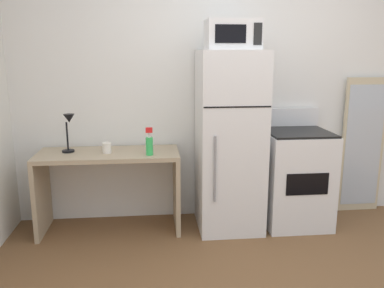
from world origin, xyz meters
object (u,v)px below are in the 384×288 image
Objects in this scene: refrigerator at (230,142)px; oven_range at (295,177)px; coffee_mug at (107,148)px; spray_bottle at (149,144)px; microwave at (232,35)px; desk_lamp at (69,126)px; leaning_mirror at (362,146)px; desk at (109,175)px.

refrigerator reaches higher than oven_range.
oven_range reaches higher than coffee_mug.
refrigerator reaches higher than spray_bottle.
coffee_mug is at bearing 178.32° from microwave.
refrigerator is 1.51× the size of oven_range.
desk_lamp is at bearing 177.13° from refrigerator.
refrigerator reaches higher than desk_lamp.
coffee_mug is 0.21× the size of microwave.
oven_range is (1.78, -0.00, -0.33)m from coffee_mug.
microwave reaches higher than oven_range.
microwave is (1.46, -0.09, 0.80)m from desk_lamp.
spray_bottle is 0.23× the size of oven_range.
spray_bottle is at bearing -172.35° from refrigerator.
refrigerator is at bearing -2.87° from desk_lamp.
refrigerator is 1.48m from leaning_mirror.
spray_bottle is at bearing -170.61° from leaning_mirror.
desk is 0.77× the size of refrigerator.
refrigerator is at bearing 7.65° from spray_bottle.
oven_range is (1.39, 0.11, -0.38)m from spray_bottle.
oven_range is at bearing -1.09° from desk.
desk is 1.77m from oven_range.
leaning_mirror reaches higher than oven_range.
coffee_mug is at bearing 179.87° from oven_range.
desk_lamp is 0.77× the size of microwave.
spray_bottle is at bearing -20.51° from desk.
refrigerator is at bearing -0.60° from coffee_mug.
desk is at bearing -175.07° from leaning_mirror.
coffee_mug is 0.38× the size of spray_bottle.
microwave is at bearing 6.04° from spray_bottle.
desk is 0.92× the size of leaning_mirror.
microwave is at bearing -1.68° from coffee_mug.
coffee_mug is (-0.01, -0.03, 0.26)m from desk.
coffee_mug is 0.06× the size of refrigerator.
microwave is (0.74, 0.08, 0.94)m from spray_bottle.
microwave is (0.00, -0.02, 0.96)m from refrigerator.
spray_bottle is at bearing -175.59° from oven_range.
desk_lamp is 0.21× the size of refrigerator.
coffee_mug is at bearing 179.40° from refrigerator.
spray_bottle reaches higher than coffee_mug.
desk is at bearing 76.12° from coffee_mug.
spray_bottle is 0.18× the size of leaning_mirror.
spray_bottle is 0.15× the size of refrigerator.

